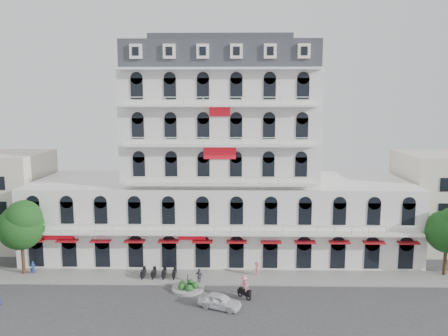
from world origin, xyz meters
TOP-DOWN VIEW (x-y plane):
  - ground at (0.00, 0.00)m, footprint 120.00×120.00m
  - sidewalk at (0.00, 9.00)m, footprint 53.00×4.00m
  - main_building at (0.00, 18.00)m, footprint 45.00×15.00m
  - traffic_island at (-3.00, 6.00)m, footprint 3.20×3.20m
  - parked_scooter_row at (-6.35, 8.80)m, footprint 4.40×1.80m
  - tree_west_inner at (-20.95, 9.48)m, footprint 4.76×4.76m
  - tree_east_inner at (24.05, 9.98)m, footprint 4.40×4.37m
  - parked_car at (0.25, 2.19)m, footprint 4.25×2.97m
  - rider_center at (2.51, 4.18)m, footprint 1.29×1.32m
  - pedestrian_mid at (-1.97, 7.45)m, footprint 1.03×0.81m
  - pedestrian_right at (4.05, 9.50)m, footprint 1.21×1.02m
  - pedestrian_far at (-20.00, 9.50)m, footprint 0.64×0.53m

SIDE VIEW (x-z plane):
  - ground at x=0.00m, z-range 0.00..0.00m
  - parked_scooter_row at x=-6.35m, z-range -0.55..0.55m
  - sidewalk at x=0.00m, z-range 0.00..0.16m
  - traffic_island at x=-3.00m, z-range -0.54..1.06m
  - parked_car at x=0.25m, z-range 0.00..1.34m
  - pedestrian_far at x=-20.00m, z-range 0.00..1.50m
  - pedestrian_right at x=4.05m, z-range 0.00..1.63m
  - pedestrian_mid at x=-1.97m, z-range 0.00..1.64m
  - rider_center at x=2.51m, z-range 0.07..2.30m
  - tree_east_inner at x=24.05m, z-range 1.43..9.00m
  - tree_west_inner at x=-20.95m, z-range 1.56..9.81m
  - main_building at x=0.00m, z-range -2.94..22.86m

